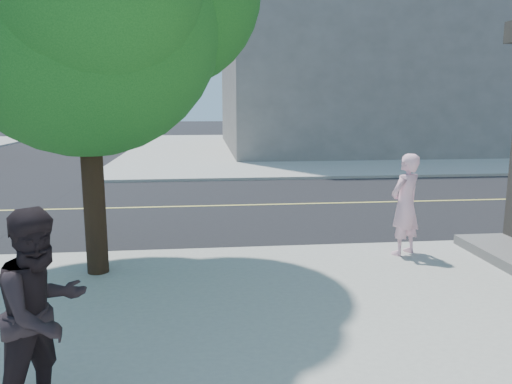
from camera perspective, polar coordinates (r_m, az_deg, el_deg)
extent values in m
plane|color=black|center=(10.28, -25.45, -7.15)|extent=(140.00, 140.00, 0.00)
cube|color=black|center=(14.47, -19.69, -1.86)|extent=(140.00, 9.00, 0.01)
cube|color=#A4A49A|center=(32.50, 11.97, 5.09)|extent=(29.00, 25.00, 0.12)
cube|color=slate|center=(33.27, 13.02, 17.36)|extent=(18.00, 16.00, 14.00)
imported|color=#FBBAD0|center=(9.45, 16.95, -1.40)|extent=(0.82, 0.75, 1.89)
imported|color=black|center=(4.86, -23.52, -12.75)|extent=(1.12, 1.18, 1.92)
cylinder|color=black|center=(8.35, -18.49, 2.61)|extent=(0.35, 0.35, 3.50)
sphere|color=#1F651F|center=(8.38, -19.45, 18.60)|extent=(4.27, 4.27, 4.27)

